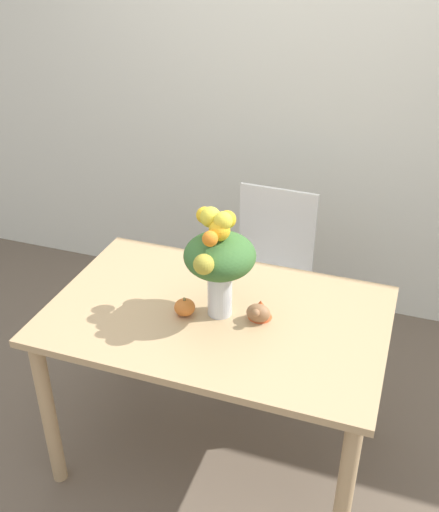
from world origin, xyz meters
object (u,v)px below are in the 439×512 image
flower_vase (219,258)px  turkey_figurine (259,310)px  dining_chair_near_window (268,277)px  pumpkin (185,307)px

flower_vase → turkey_figurine: (0.16, 0.02, -0.21)m
flower_vase → turkey_figurine: 0.26m
flower_vase → dining_chair_near_window: size_ratio=0.48×
pumpkin → dining_chair_near_window: bearing=81.4°
turkey_figurine → dining_chair_near_window: 0.81m
pumpkin → turkey_figurine: bearing=13.7°
pumpkin → turkey_figurine: (0.28, 0.07, 0.00)m
turkey_figurine → dining_chair_near_window: size_ratio=0.13×
turkey_figurine → pumpkin: bearing=-166.3°
pumpkin → dining_chair_near_window: 0.87m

